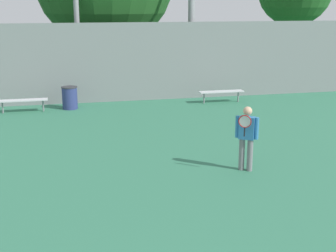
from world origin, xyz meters
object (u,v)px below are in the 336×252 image
object	(u,v)px
bench_courtside_near	(23,101)
bench_adjacent_court	(221,92)
trash_bin	(70,98)
tennis_player	(247,135)

from	to	relation	value
bench_courtside_near	bench_adjacent_court	xyz separation A→B (m)	(7.91, 0.00, 0.00)
bench_courtside_near	trash_bin	size ratio (longest dim) A/B	2.10
bench_courtside_near	bench_adjacent_court	distance (m)	7.91
bench_adjacent_court	bench_courtside_near	bearing A→B (deg)	180.00
tennis_player	bench_courtside_near	distance (m)	9.79
tennis_player	bench_adjacent_court	size ratio (longest dim) A/B	0.86
bench_adjacent_court	trash_bin	distance (m)	6.17
bench_courtside_near	bench_adjacent_court	bearing A→B (deg)	0.00
trash_bin	bench_courtside_near	bearing A→B (deg)	-172.95
bench_courtside_near	trash_bin	world-z (taller)	trash_bin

